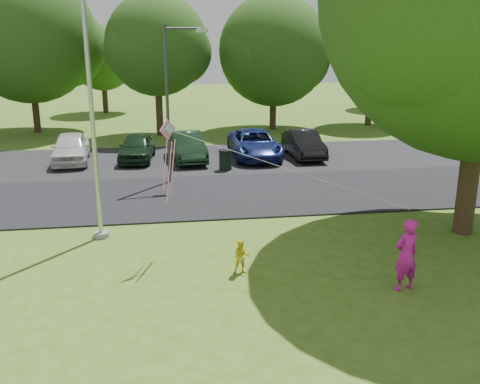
{
  "coord_description": "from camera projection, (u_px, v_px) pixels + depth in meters",
  "views": [
    {
      "loc": [
        -1.44,
        -11.38,
        6.17
      ],
      "look_at": [
        0.82,
        4.0,
        1.6
      ],
      "focal_mm": 40.0,
      "sensor_mm": 36.0,
      "label": 1
    }
  ],
  "objects": [
    {
      "name": "ground",
      "position": [
        230.0,
        304.0,
        12.74
      ],
      "size": [
        120.0,
        120.0,
        0.0
      ],
      "primitive_type": "plane",
      "color": "#3F661A",
      "rests_on": "ground"
    },
    {
      "name": "park_road",
      "position": [
        202.0,
        196.0,
        21.28
      ],
      "size": [
        60.0,
        6.0,
        0.06
      ],
      "primitive_type": "cube",
      "color": "black",
      "rests_on": "ground"
    },
    {
      "name": "parking_strip",
      "position": [
        192.0,
        160.0,
        27.45
      ],
      "size": [
        42.0,
        7.0,
        0.06
      ],
      "primitive_type": "cube",
      "color": "black",
      "rests_on": "ground"
    },
    {
      "name": "flagpole",
      "position": [
        91.0,
        106.0,
        15.83
      ],
      "size": [
        0.5,
        0.5,
        10.0
      ],
      "color": "#B7BABF",
      "rests_on": "ground"
    },
    {
      "name": "street_lamp",
      "position": [
        173.0,
        90.0,
        22.21
      ],
      "size": [
        1.85,
        0.44,
        6.6
      ],
      "rotation": [
        0.0,
        0.0,
        0.14
      ],
      "color": "#3F3F44",
      "rests_on": "ground"
    },
    {
      "name": "trash_can",
      "position": [
        225.0,
        160.0,
        25.14
      ],
      "size": [
        0.64,
        0.64,
        1.01
      ],
      "rotation": [
        0.0,
        0.0,
        0.38
      ],
      "color": "black",
      "rests_on": "ground"
    },
    {
      "name": "tree_row",
      "position": [
        206.0,
        43.0,
        34.35
      ],
      "size": [
        64.35,
        11.94,
        10.88
      ],
      "color": "#332316",
      "rests_on": "ground"
    },
    {
      "name": "horizon_trees",
      "position": [
        227.0,
        59.0,
        44.25
      ],
      "size": [
        77.46,
        7.2,
        7.02
      ],
      "color": "#332316",
      "rests_on": "ground"
    },
    {
      "name": "parked_cars",
      "position": [
        196.0,
        146.0,
        27.25
      ],
      "size": [
        13.58,
        5.05,
        1.46
      ],
      "color": "silver",
      "rests_on": "ground"
    },
    {
      "name": "woman",
      "position": [
        406.0,
        255.0,
        13.23
      ],
      "size": [
        0.77,
        0.6,
        1.88
      ],
      "primitive_type": "imported",
      "rotation": [
        0.0,
        0.0,
        3.39
      ],
      "color": "#C91A97",
      "rests_on": "ground"
    },
    {
      "name": "child_yellow",
      "position": [
        242.0,
        257.0,
        14.27
      ],
      "size": [
        0.49,
        0.4,
        0.95
      ],
      "primitive_type": "imported",
      "rotation": [
        0.0,
        0.0,
        -0.09
      ],
      "color": "yellow",
      "rests_on": "ground"
    },
    {
      "name": "kite",
      "position": [
        174.0,
        147.0,
        14.6
      ],
      "size": [
        5.95,
        3.27,
        2.45
      ],
      "rotation": [
        0.0,
        0.0,
        0.73
      ],
      "color": "pink",
      "rests_on": "ground"
    }
  ]
}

